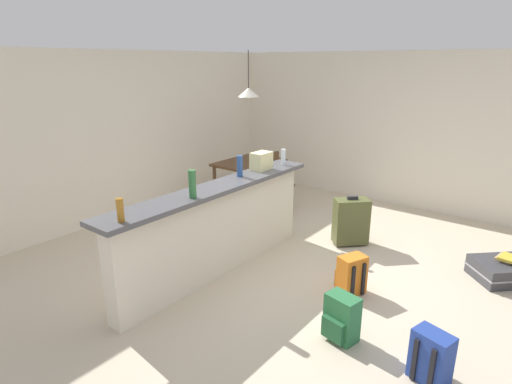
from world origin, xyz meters
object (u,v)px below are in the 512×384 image
dining_chair_near_partition (274,179)px  pendant_lamp (248,92)px  backpack_orange (351,275)px  bottle_amber (120,210)px  backpack_green (341,319)px  bottle_green (192,184)px  suitcase_flat_charcoal (507,270)px  grocery_bag (261,161)px  dining_table (249,167)px  book_stack (507,258)px  bottle_blue (240,166)px  suitcase_upright_olive (351,221)px  bottle_clear (283,157)px  backpack_blue (432,358)px

dining_chair_near_partition → pendant_lamp: pendant_lamp is taller
backpack_orange → bottle_amber: bearing=143.9°
backpack_green → bottle_amber: bearing=123.1°
bottle_green → backpack_orange: bottle_green is taller
dining_chair_near_partition → suitcase_flat_charcoal: size_ratio=1.11×
suitcase_flat_charcoal → grocery_bag: bearing=109.8°
dining_table → backpack_orange: 3.13m
dining_table → book_stack: (-0.26, -3.88, -0.40)m
bottle_blue → suitcase_upright_olive: size_ratio=0.37×
bottle_amber → dining_chair_near_partition: 3.57m
bottle_clear → dining_chair_near_partition: 1.34m
grocery_bag → pendant_lamp: size_ratio=0.35×
suitcase_upright_olive → pendant_lamp: bearing=77.0°
dining_table → suitcase_flat_charcoal: (-0.28, -3.91, -0.54)m
book_stack → backpack_blue: bearing=175.1°
bottle_green → suitcase_upright_olive: (2.08, -0.75, -0.85)m
bottle_clear → bottle_blue: bearing=174.9°
suitcase_flat_charcoal → dining_chair_near_partition: bearing=85.0°
bottle_amber → bottle_blue: size_ratio=0.84×
bottle_amber → grocery_bag: (2.14, 0.15, 0.01)m
grocery_bag → suitcase_upright_olive: size_ratio=0.39×
bottle_amber → backpack_orange: (1.79, -1.31, -0.94)m
bottle_blue → suitcase_flat_charcoal: size_ratio=0.30×
backpack_green → book_stack: size_ratio=1.48×
suitcase_upright_olive → backpack_green: bearing=-156.4°
bottle_blue → backpack_orange: size_ratio=0.59×
bottle_amber → dining_chair_near_partition: bottle_amber is taller
suitcase_upright_olive → bottle_clear: bearing=115.0°
dining_table → pendant_lamp: size_ratio=1.46×
backpack_blue → suitcase_upright_olive: bearing=39.7°
suitcase_upright_olive → bottle_green: bearing=160.1°
bottle_clear → book_stack: bearing=-76.8°
bottle_green → bottle_clear: bottle_green is taller
grocery_bag → backpack_orange: bearing=-103.6°
pendant_lamp → suitcase_upright_olive: pendant_lamp is taller
dining_table → backpack_blue: size_ratio=2.62×
dining_chair_near_partition → backpack_blue: size_ratio=2.21×
grocery_bag → suitcase_flat_charcoal: grocery_bag is taller
bottle_amber → pendant_lamp: size_ratio=0.28×
suitcase_flat_charcoal → suitcase_upright_olive: 1.83m
bottle_amber → bottle_blue: 1.73m
dining_chair_near_partition → backpack_blue: dining_chair_near_partition is taller
backpack_orange → backpack_green: bearing=-160.3°
dining_chair_near_partition → suitcase_upright_olive: dining_chair_near_partition is taller
bottle_blue → dining_chair_near_partition: bearing=22.7°
bottle_amber → bottle_green: 0.83m
dining_table → backpack_green: 3.79m
dining_table → grocery_bag: bearing=-136.1°
backpack_orange → backpack_green: size_ratio=1.00×
backpack_green → book_stack: backpack_green is taller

